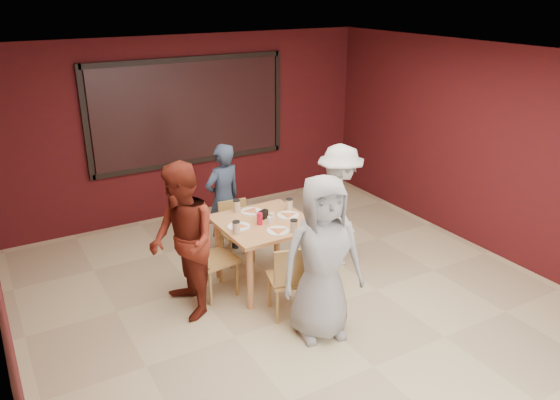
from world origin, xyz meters
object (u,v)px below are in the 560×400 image
chair_back (236,227)px  diner_back (223,199)px  dining_table (264,229)px  chair_left (209,256)px  chair_front (290,277)px  diner_left (183,242)px  diner_front (322,258)px  chair_right (317,231)px  diner_right (339,205)px

chair_back → diner_back: (-0.03, 0.29, 0.31)m
dining_table → chair_back: (-0.02, 0.77, -0.27)m
chair_back → chair_left: bearing=-134.1°
dining_table → chair_front: size_ratio=1.21×
chair_front → diner_left: bearing=145.0°
chair_front → diner_front: size_ratio=0.50×
chair_left → dining_table: bearing=-4.6°
chair_front → chair_right: size_ratio=1.05×
chair_front → chair_right: (0.94, 0.88, -0.03)m
dining_table → diner_back: size_ratio=0.69×
diner_front → diner_back: (-0.06, 2.27, -0.11)m
chair_left → diner_front: (0.72, -1.27, 0.36)m
chair_front → diner_left: (-0.96, 0.67, 0.38)m
diner_back → diner_right: (1.17, -1.04, 0.03)m
dining_table → chair_back: dining_table is taller
chair_front → diner_front: diner_front is taller
diner_front → diner_left: 1.54m
chair_left → diner_left: size_ratio=0.53×
chair_front → diner_front: (0.12, -0.42, 0.38)m
diner_left → chair_front: bearing=57.0°
chair_right → diner_back: size_ratio=0.55×
diner_front → diner_left: size_ratio=1.01×
chair_front → chair_right: chair_front is taller
chair_back → chair_left: size_ratio=0.86×
chair_front → diner_right: 1.51m
chair_right → diner_back: bearing=132.3°
diner_back → chair_right: bearing=118.4°
diner_left → diner_back: bearing=141.2°
chair_front → chair_back: chair_front is taller
dining_table → chair_front: dining_table is taller
diner_left → diner_front: bearing=46.9°
diner_front → diner_left: diner_front is taller
chair_front → chair_back: bearing=86.5°
chair_right → diner_right: bearing=-12.7°
chair_back → chair_right: chair_right is taller
diner_front → diner_left: bearing=148.7°
dining_table → diner_front: size_ratio=0.60×
dining_table → diner_right: size_ratio=0.67×
chair_back → dining_table: bearing=-88.7°
diner_right → chair_left: bearing=109.6°
chair_left → diner_back: bearing=56.7°
diner_front → chair_front: bearing=120.4°
dining_table → chair_right: dining_table is taller
diner_back → diner_left: bearing=35.3°
diner_front → chair_left: bearing=133.4°
chair_right → diner_right: 0.44m
diner_front → diner_right: diner_front is taller
diner_front → diner_back: diner_front is taller
chair_right → diner_front: bearing=-122.3°
chair_left → chair_right: size_ratio=1.11×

